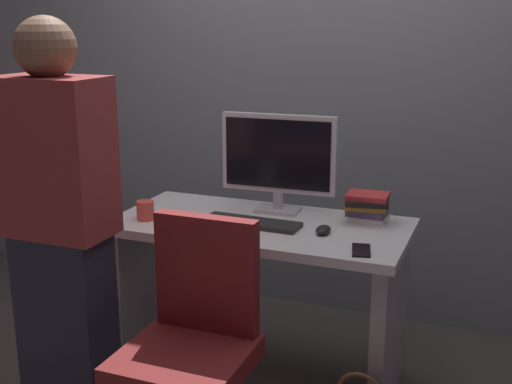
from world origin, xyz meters
TOP-DOWN VIEW (x-y plane):
  - ground_plane at (0.00, 0.00)m, footprint 9.00×9.00m
  - wall_back at (0.00, 0.90)m, footprint 6.40×0.10m
  - desk at (0.00, 0.00)m, footprint 1.30×0.64m
  - office_chair at (0.01, -0.69)m, footprint 0.52×0.52m
  - person_at_desk at (-0.53, -0.69)m, footprint 0.40×0.24m
  - monitor at (0.02, 0.18)m, footprint 0.54×0.15m
  - keyboard at (-0.02, -0.05)m, footprint 0.43×0.14m
  - mouse at (0.30, -0.05)m, footprint 0.06×0.10m
  - cup_near_keyboard at (-0.49, -0.15)m, footprint 0.08×0.08m
  - book_stack at (0.44, 0.18)m, footprint 0.21×0.19m
  - cell_phone at (0.50, -0.21)m, footprint 0.10×0.16m

SIDE VIEW (x-z plane):
  - ground_plane at x=0.00m, z-range 0.00..0.00m
  - office_chair at x=0.01m, z-range -0.04..0.90m
  - desk at x=0.00m, z-range 0.13..0.89m
  - cell_phone at x=0.50m, z-range 0.75..0.76m
  - keyboard at x=-0.02m, z-range 0.75..0.77m
  - mouse at x=0.30m, z-range 0.75..0.79m
  - cup_near_keyboard at x=-0.49m, z-range 0.75..0.84m
  - book_stack at x=0.44m, z-range 0.76..0.89m
  - person_at_desk at x=-0.53m, z-range 0.02..1.66m
  - monitor at x=0.02m, z-range 0.78..1.24m
  - wall_back at x=0.00m, z-range 0.00..3.00m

